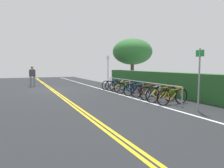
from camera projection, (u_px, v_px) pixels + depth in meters
ground_plane at (52, 90)px, 14.96m from camera, size 34.32×11.16×0.05m
centre_line_yellow_inner at (51, 90)px, 14.93m from camera, size 30.88×0.10×0.00m
centre_line_yellow_outer at (53, 90)px, 14.99m from camera, size 30.88×0.10×0.00m
bike_lane_stripe_white at (97, 88)px, 16.30m from camera, size 30.88×0.12×0.00m
bike_rack at (136, 84)px, 12.23m from camera, size 7.67×0.05×0.84m
bicycle_0 at (111, 85)px, 15.25m from camera, size 0.67×1.63×0.71m
bicycle_1 at (117, 86)px, 14.55m from camera, size 0.52×1.68×0.72m
bicycle_2 at (123, 86)px, 13.73m from camera, size 0.55×1.81×0.77m
bicycle_3 at (128, 88)px, 13.01m from camera, size 0.68×1.64×0.74m
bicycle_4 at (136, 89)px, 12.26m from camera, size 0.46×1.70×0.71m
bicycle_5 at (145, 91)px, 11.55m from camera, size 0.46×1.75×0.72m
bicycle_6 at (152, 92)px, 10.84m from camera, size 0.46×1.66×0.72m
bicycle_7 at (162, 94)px, 9.94m from camera, size 0.46×1.78×0.78m
bicycle_8 at (173, 96)px, 9.30m from camera, size 0.46×1.75×0.76m
pedestrian at (32, 75)px, 17.09m from camera, size 0.32×0.48×1.69m
sign_post_near at (108, 68)px, 16.44m from camera, size 0.36×0.09×2.51m
sign_post_far at (199, 74)px, 7.76m from camera, size 0.36×0.06×2.34m
hedge_backdrop at (179, 85)px, 11.60m from camera, size 16.62×0.82×1.33m
tree_near_left at (132, 52)px, 19.02m from camera, size 3.57×3.57×4.15m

